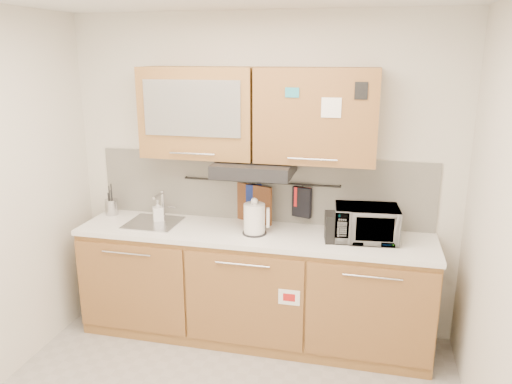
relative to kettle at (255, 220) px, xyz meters
The scene contains 17 objects.
wall_back 0.44m from the kettle, 93.97° to the left, with size 3.20×3.20×0.00m, color silver.
base_cabinet 0.63m from the kettle, 120.40° to the left, with size 2.80×0.64×0.88m.
countertop 0.14m from the kettle, 121.91° to the left, with size 2.82×0.62×0.04m, color white.
backsplash 0.38m from the kettle, 94.11° to the left, with size 2.80×0.02×0.56m, color silver.
upper_cabinets 0.81m from the kettle, 99.60° to the left, with size 1.82×0.37×0.70m.
range_hood 0.40m from the kettle, 103.76° to the left, with size 0.60×0.46×0.10m, color black.
sink 0.88m from the kettle, behind, with size 0.42×0.40×0.26m.
utensil_rail 0.37m from the kettle, 94.63° to the left, with size 0.02×0.02×1.30m, color black.
utensil_crock 1.34m from the kettle, behind, with size 0.14×0.14×0.27m.
kettle is the anchor object (origin of this frame).
toaster 0.69m from the kettle, ahead, with size 0.31×0.21×0.22m.
microwave 0.85m from the kettle, ahead, with size 0.47×0.32×0.26m, color #999999.
soap_bottle 0.86m from the kettle, behind, with size 0.08×0.08×0.18m, color #999999.
cutting_board 0.30m from the kettle, 106.94° to the left, with size 0.37×0.03×0.46m, color brown.
oven_mitt 0.31m from the kettle, 104.67° to the left, with size 0.13×0.03×0.22m, color navy.
dark_pouch 0.44m from the kettle, 40.99° to the left, with size 0.16×0.04×0.25m, color black.
pot_holder 0.45m from the kettle, 40.84° to the left, with size 0.13×0.02×0.16m, color red.
Camera 1 is at (0.87, -2.41, 2.27)m, focal length 35.00 mm.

